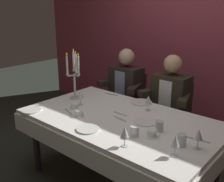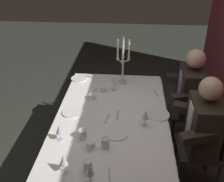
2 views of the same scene
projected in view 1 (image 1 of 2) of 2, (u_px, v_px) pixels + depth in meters
The scene contains 26 objects.
ground_plane at pixel (120, 182), 2.84m from camera, with size 12.00×12.00×0.00m, color #2F352C.
back_wall at pixel (198, 38), 3.62m from camera, with size 6.00×0.12×2.70m, color #9E3D4E.
dining_table at pixel (120, 128), 2.65m from camera, with size 1.94×1.14×0.74m.
candelabra at pixel (74, 77), 3.05m from camera, with size 0.15×0.17×0.58m.
dinner_plate_0 at pixel (141, 102), 2.99m from camera, with size 0.24×0.24×0.01m, color white.
dinner_plate_1 at pixel (146, 121), 2.50m from camera, with size 0.22×0.22×0.01m, color white.
dinner_plate_2 at pixel (88, 129), 2.35m from camera, with size 0.20×0.20×0.01m, color white.
dinner_plate_3 at pixel (31, 110), 2.77m from camera, with size 0.20×0.20×0.01m, color white.
wine_glass_0 at pixel (125, 132), 2.04m from camera, with size 0.07×0.07×0.16m.
wine_glass_1 at pixel (148, 100), 2.75m from camera, with size 0.07×0.07×0.16m.
wine_glass_2 at pixel (175, 142), 1.91m from camera, with size 0.07×0.07×0.16m.
wine_glass_3 at pixel (80, 95), 2.90m from camera, with size 0.07×0.07×0.16m.
wine_glass_4 at pixel (199, 135), 2.01m from camera, with size 0.07×0.07×0.16m.
water_tumbler_0 at pixel (182, 140), 2.07m from camera, with size 0.07×0.07×0.10m, color silver.
water_tumbler_1 at pixel (159, 126), 2.31m from camera, with size 0.07×0.07×0.09m, color silver.
water_tumbler_2 at pixel (135, 131), 2.23m from camera, with size 0.07×0.07×0.09m, color silver.
coffee_cup_0 at pixel (80, 113), 2.64m from camera, with size 0.13×0.12×0.06m.
coffee_cup_1 at pixel (152, 133), 2.23m from camera, with size 0.13×0.12×0.06m.
coffee_cup_2 at pixel (74, 106), 2.83m from camera, with size 0.13×0.12×0.06m.
spoon_0 at pixel (120, 119), 2.57m from camera, with size 0.17×0.02×0.01m, color #B7B7BC.
fork_1 at pixel (111, 94), 3.27m from camera, with size 0.17×0.02×0.01m, color #B7B7BC.
knife_2 at pixel (198, 140), 2.17m from camera, with size 0.19×0.02×0.01m, color #B7B7BC.
spoon_3 at pixel (120, 114), 2.69m from camera, with size 0.17×0.02×0.01m, color #B7B7BC.
knife_4 at pixel (69, 112), 2.74m from camera, with size 0.19×0.02×0.01m, color #B7B7BC.
seated_diner_0 at pixel (126, 86), 3.63m from camera, with size 0.63×0.48×1.24m.
seated_diner_1 at pixel (171, 97), 3.22m from camera, with size 0.63×0.48×1.24m.
Camera 1 is at (1.51, -1.88, 1.78)m, focal length 43.23 mm.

